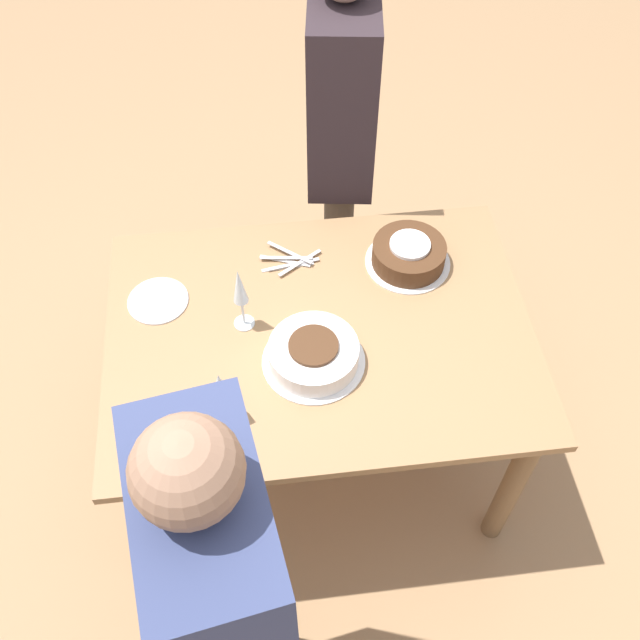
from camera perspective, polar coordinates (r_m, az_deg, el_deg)
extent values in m
plane|color=#A87F56|center=(2.77, 0.00, -10.11)|extent=(12.00, 12.00, 0.00)
cube|color=#9E754C|center=(2.15, 0.00, -1.06)|extent=(1.28, 0.93, 0.03)
cylinder|color=brown|center=(2.77, 10.70, 1.93)|extent=(0.07, 0.07, 0.72)
cylinder|color=brown|center=(2.71, -12.94, -0.26)|extent=(0.07, 0.07, 0.72)
cylinder|color=brown|center=(2.39, 15.11, -12.67)|extent=(0.07, 0.07, 0.72)
cylinder|color=brown|center=(2.31, -13.36, -15.78)|extent=(0.07, 0.07, 0.72)
cylinder|color=white|center=(2.07, -0.51, -3.29)|extent=(0.30, 0.30, 0.01)
cylinder|color=white|center=(2.04, -0.52, -2.71)|extent=(0.26, 0.26, 0.07)
cylinder|color=#4C2D19|center=(2.01, -0.53, -2.06)|extent=(0.14, 0.14, 0.01)
cylinder|color=white|center=(2.32, 7.02, 4.62)|extent=(0.27, 0.27, 0.01)
cylinder|color=#4C2D19|center=(2.30, 7.11, 5.28)|extent=(0.23, 0.23, 0.07)
cylinder|color=white|center=(2.27, 7.22, 6.00)|extent=(0.13, 0.13, 0.01)
cylinder|color=silver|center=(1.99, -7.50, -7.65)|extent=(0.06, 0.06, 0.00)
cylinder|color=silver|center=(1.94, -7.66, -6.87)|extent=(0.01, 0.01, 0.10)
cone|color=silver|center=(1.86, -7.99, -5.27)|extent=(0.06, 0.06, 0.10)
cylinder|color=silver|center=(2.16, -6.06, -0.24)|extent=(0.06, 0.06, 0.00)
cylinder|color=silver|center=(2.12, -6.19, 0.68)|extent=(0.01, 0.01, 0.11)
cone|color=silver|center=(2.03, -6.47, 2.73)|extent=(0.04, 0.04, 0.13)
cylinder|color=silver|center=(2.26, -12.83, 1.51)|extent=(0.19, 0.19, 0.01)
cube|color=silver|center=(2.30, -2.59, 4.26)|extent=(0.17, 0.03, 0.00)
cube|color=silver|center=(2.31, -2.81, 4.74)|extent=(0.16, 0.07, 0.00)
cube|color=silver|center=(2.30, -2.13, 4.49)|extent=(0.17, 0.04, 0.00)
cube|color=silver|center=(2.30, -1.63, 4.61)|extent=(0.15, 0.10, 0.00)
cube|color=silver|center=(2.31, -2.72, 5.00)|extent=(0.17, 0.03, 0.00)
cube|color=silver|center=(2.32, -2.45, 5.42)|extent=(0.14, 0.12, 0.00)
cylinder|color=#4C4238|center=(2.98, 1.44, 8.06)|extent=(0.11, 0.11, 0.75)
cylinder|color=#4C4238|center=(2.83, 1.42, 4.95)|extent=(0.11, 0.11, 0.75)
cube|color=#2D2328|center=(2.46, 1.76, 17.81)|extent=(0.27, 0.43, 0.63)
cylinder|color=#232328|center=(2.16, -6.48, -22.15)|extent=(0.11, 0.11, 0.77)
cube|color=#38426B|center=(1.46, -8.13, -18.80)|extent=(0.28, 0.43, 0.64)
sphere|color=#997056|center=(1.09, -10.59, -11.81)|extent=(0.18, 0.18, 0.18)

